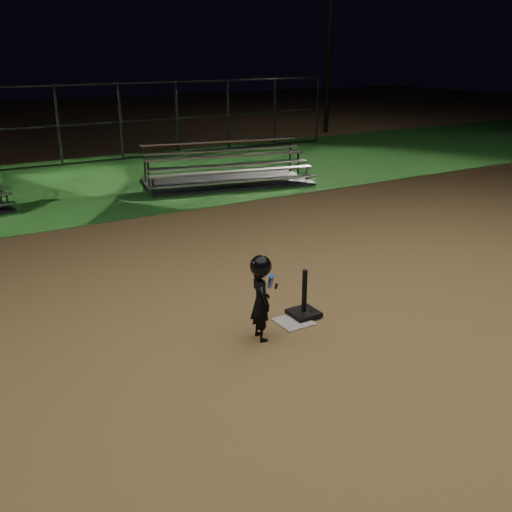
{
  "coord_description": "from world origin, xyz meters",
  "views": [
    {
      "loc": [
        -4.04,
        -5.75,
        3.48
      ],
      "look_at": [
        0.0,
        1.0,
        0.65
      ],
      "focal_mm": 40.32,
      "sensor_mm": 36.0,
      "label": 1
    }
  ],
  "objects": [
    {
      "name": "bleacher_right",
      "position": [
        3.28,
        8.05,
        0.22
      ],
      "size": [
        4.79,
        3.03,
        1.09
      ],
      "rotation": [
        0.0,
        0.0,
        -0.21
      ],
      "color": "silver",
      "rests_on": "ground"
    },
    {
      "name": "batting_tee",
      "position": [
        0.22,
        0.08,
        0.14
      ],
      "size": [
        0.38,
        0.38,
        0.67
      ],
      "color": "black",
      "rests_on": "home_plate"
    },
    {
      "name": "home_plate",
      "position": [
        0.0,
        0.0,
        0.01
      ],
      "size": [
        0.45,
        0.45,
        0.02
      ],
      "primitive_type": "cube",
      "color": "beige",
      "rests_on": "ground"
    },
    {
      "name": "light_pole_right",
      "position": [
        12.0,
        14.94,
        4.95
      ],
      "size": [
        0.9,
        0.53,
        8.3
      ],
      "color": "#2D2D30",
      "rests_on": "ground"
    },
    {
      "name": "child_batter",
      "position": [
        -0.62,
        -0.15,
        0.6
      ],
      "size": [
        0.41,
        0.58,
        1.12
      ],
      "rotation": [
        0.0,
        0.0,
        1.46
      ],
      "color": "black",
      "rests_on": "ground"
    },
    {
      "name": "ground",
      "position": [
        0.0,
        0.0,
        0.0
      ],
      "size": [
        80.0,
        80.0,
        0.0
      ],
      "primitive_type": "plane",
      "color": "#9C7846",
      "rests_on": "ground"
    },
    {
      "name": "backstop_fence",
      "position": [
        0.0,
        13.0,
        1.25
      ],
      "size": [
        20.08,
        0.08,
        2.5
      ],
      "color": "#38383D",
      "rests_on": "ground"
    },
    {
      "name": "grass_strip",
      "position": [
        0.0,
        10.0,
        0.01
      ],
      "size": [
        60.0,
        8.0,
        0.01
      ],
      "primitive_type": "cube",
      "color": "#1F5B1D",
      "rests_on": "ground"
    }
  ]
}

